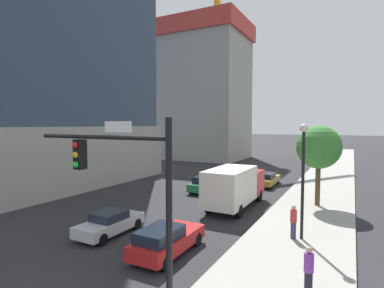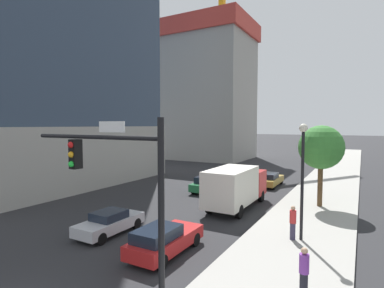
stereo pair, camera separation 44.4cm
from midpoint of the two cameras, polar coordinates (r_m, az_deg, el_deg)
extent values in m
cube|color=#9E9B93|center=(25.34, 21.59, -10.66)|extent=(5.47, 120.00, 0.15)
cube|color=#9E9B93|center=(38.51, -28.63, -1.58)|extent=(20.64, 22.05, 6.05)
cube|color=#9E9B93|center=(57.16, 1.71, 9.83)|extent=(15.33, 12.46, 24.83)
cube|color=#C63D33|center=(59.34, 1.73, 20.37)|extent=(16.25, 13.21, 3.00)
cube|color=gold|center=(52.33, 4.49, 13.87)|extent=(0.90, 0.90, 31.09)
cylinder|color=black|center=(9.40, -5.72, -14.48)|extent=(0.20, 0.20, 6.28)
cylinder|color=black|center=(10.75, -18.24, 1.23)|extent=(5.57, 0.14, 0.14)
cube|color=black|center=(11.47, -21.36, -1.82)|extent=(0.32, 0.36, 1.05)
sphere|color=red|center=(11.32, -22.13, -0.18)|extent=(0.22, 0.22, 0.22)
sphere|color=orange|center=(11.35, -22.09, -1.90)|extent=(0.22, 0.22, 0.22)
sphere|color=green|center=(11.38, -22.05, -3.60)|extent=(0.22, 0.22, 0.22)
cube|color=white|center=(10.15, -15.02, 3.14)|extent=(1.10, 0.04, 0.36)
cylinder|color=black|center=(17.05, 19.40, -7.40)|extent=(0.16, 0.16, 5.72)
sphere|color=silver|center=(16.74, 19.62, 2.87)|extent=(0.44, 0.44, 0.44)
cylinder|color=brown|center=(24.75, 22.11, -7.04)|extent=(0.36, 0.36, 3.20)
sphere|color=#387F33|center=(24.40, 22.26, -0.52)|extent=(3.24, 3.24, 3.24)
cube|color=#B7B7BC|center=(18.40, -15.82, -14.38)|extent=(1.72, 4.14, 0.60)
cube|color=#19212D|center=(18.21, -15.96, -12.84)|extent=(1.44, 1.77, 0.45)
cylinder|color=black|center=(19.95, -14.53, -13.68)|extent=(0.22, 0.63, 0.63)
cylinder|color=black|center=(19.00, -11.06, -14.52)|extent=(0.22, 0.63, 0.63)
cylinder|color=black|center=(18.09, -20.82, -15.64)|extent=(0.22, 0.63, 0.63)
cylinder|color=black|center=(17.03, -17.32, -16.79)|extent=(0.22, 0.63, 0.63)
cube|color=#1E6638|center=(28.55, 2.19, -7.74)|extent=(1.79, 4.32, 0.65)
cube|color=#19212D|center=(28.12, 1.87, -6.65)|extent=(1.50, 2.13, 0.56)
cylinder|color=black|center=(30.23, 2.06, -7.63)|extent=(0.22, 0.64, 0.64)
cylinder|color=black|center=(29.59, 4.83, -7.89)|extent=(0.22, 0.64, 0.64)
cylinder|color=black|center=(27.68, -0.64, -8.68)|extent=(0.22, 0.64, 0.64)
cylinder|color=black|center=(26.98, 2.33, -9.01)|extent=(0.22, 0.64, 0.64)
cube|color=red|center=(15.36, -5.34, -17.75)|extent=(1.79, 4.39, 0.65)
cube|color=#19212D|center=(14.59, -7.00, -16.46)|extent=(1.50, 2.28, 0.53)
cylinder|color=black|center=(17.02, -4.76, -16.56)|extent=(0.22, 0.68, 0.68)
cylinder|color=black|center=(16.28, 0.12, -17.51)|extent=(0.22, 0.68, 0.68)
cylinder|color=black|center=(14.79, -11.44, -19.83)|extent=(0.22, 0.68, 0.68)
cylinder|color=black|center=(13.92, -6.06, -21.33)|extent=(0.22, 0.68, 0.68)
cube|color=#AD8938|center=(32.12, 13.47, -6.61)|extent=(1.85, 4.62, 0.59)
cube|color=#19212D|center=(31.59, 13.27, -5.76)|extent=(1.55, 2.16, 0.52)
cylinder|color=black|center=(33.86, 12.80, -6.49)|extent=(0.22, 0.65, 0.65)
cylinder|color=black|center=(33.48, 15.50, -6.65)|extent=(0.22, 0.65, 0.65)
cylinder|color=black|center=(30.89, 11.25, -7.44)|extent=(0.22, 0.65, 0.65)
cylinder|color=black|center=(30.47, 14.20, -7.64)|extent=(0.22, 0.65, 0.65)
cube|color=#B21E1E|center=(25.62, 9.69, -6.98)|extent=(2.50, 2.04, 1.94)
cube|color=silver|center=(22.13, 6.63, -7.86)|extent=(2.50, 5.09, 2.53)
cylinder|color=black|center=(26.19, 7.35, -9.12)|extent=(0.30, 0.91, 0.91)
cylinder|color=black|center=(25.52, 12.03, -9.51)|extent=(0.30, 0.91, 0.91)
cylinder|color=black|center=(21.73, 2.60, -11.75)|extent=(0.30, 0.91, 0.91)
cylinder|color=black|center=(20.92, 8.17, -12.40)|extent=(0.30, 0.91, 0.91)
cylinder|color=black|center=(12.43, 20.01, -23.48)|extent=(0.28, 0.28, 0.88)
cylinder|color=purple|center=(12.10, 20.10, -20.19)|extent=(0.34, 0.34, 0.68)
sphere|color=tan|center=(11.93, 20.15, -18.18)|extent=(0.24, 0.24, 0.24)
cylinder|color=#38334C|center=(17.56, 17.81, -15.22)|extent=(0.28, 0.28, 0.88)
cylinder|color=red|center=(17.32, 17.86, -12.77)|extent=(0.34, 0.34, 0.68)
sphere|color=tan|center=(17.20, 17.89, -11.30)|extent=(0.24, 0.24, 0.24)
camera|label=1|loc=(0.22, -90.67, -0.04)|focal=28.34mm
camera|label=2|loc=(0.22, 89.33, 0.04)|focal=28.34mm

